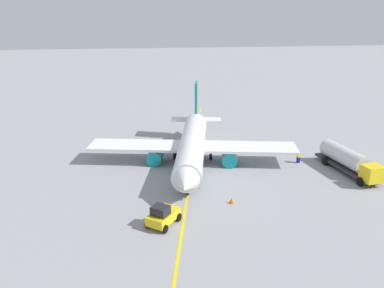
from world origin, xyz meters
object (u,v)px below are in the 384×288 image
(pushback_tug, at_px, (163,215))
(safety_cone_nose, at_px, (232,201))
(airplane, at_px, (192,146))
(fuel_tanker, at_px, (349,160))
(refueling_worker, at_px, (299,157))

(pushback_tug, height_order, safety_cone_nose, pushback_tug)
(airplane, height_order, fuel_tanker, airplane)
(fuel_tanker, distance_m, pushback_tug, 27.17)
(fuel_tanker, distance_m, safety_cone_nose, 18.58)
(safety_cone_nose, bearing_deg, fuel_tanker, 109.69)
(pushback_tug, height_order, refueling_worker, pushback_tug)
(fuel_tanker, bearing_deg, safety_cone_nose, -70.31)
(pushback_tug, relative_size, safety_cone_nose, 6.17)
(refueling_worker, xyz_separation_m, safety_cone_nose, (10.65, -12.49, -0.49))
(airplane, xyz_separation_m, fuel_tanker, (6.64, 19.84, -0.82))
(pushback_tug, xyz_separation_m, safety_cone_nose, (-3.39, 7.95, -0.68))
(fuel_tanker, relative_size, refueling_worker, 6.67)
(airplane, bearing_deg, safety_cone_nose, 10.54)
(pushback_tug, distance_m, refueling_worker, 24.79)
(fuel_tanker, xyz_separation_m, refueling_worker, (-4.41, -4.96, -0.91))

